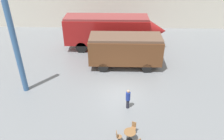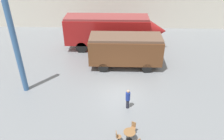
% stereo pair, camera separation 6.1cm
% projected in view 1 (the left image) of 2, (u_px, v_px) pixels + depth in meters
% --- Properties ---
extents(ground_plane, '(80.00, 80.00, 0.00)m').
position_uv_depth(ground_plane, '(119.00, 92.00, 18.41)').
color(ground_plane, gray).
extents(streamlined_locomotive, '(11.38, 2.67, 3.87)m').
position_uv_depth(streamlined_locomotive, '(114.00, 30.00, 24.70)').
color(streamlined_locomotive, maroon).
rests_on(streamlined_locomotive, ground_plane).
extents(passenger_coach_wooden, '(7.01, 2.75, 3.25)m').
position_uv_depth(passenger_coach_wooden, '(125.00, 49.00, 21.33)').
color(passenger_coach_wooden, brown).
rests_on(passenger_coach_wooden, ground_plane).
extents(cafe_table_near, '(0.76, 0.76, 0.78)m').
position_uv_depth(cafe_table_near, '(130.00, 134.00, 13.71)').
color(cafe_table_near, black).
rests_on(cafe_table_near, ground_plane).
extents(cafe_chair_0, '(0.37, 0.36, 0.87)m').
position_uv_depth(cafe_chair_0, '(118.00, 136.00, 13.68)').
color(cafe_chair_0, black).
rests_on(cafe_chair_0, ground_plane).
extents(cafe_chair_2, '(0.38, 0.39, 0.87)m').
position_uv_depth(cafe_chair_2, '(134.00, 127.00, 14.34)').
color(cafe_chair_2, black).
rests_on(cafe_chair_2, ground_plane).
extents(visitor_person, '(0.34, 0.34, 1.66)m').
position_uv_depth(visitor_person, '(128.00, 98.00, 16.29)').
color(visitor_person, '#262633').
rests_on(visitor_person, ground_plane).
extents(support_pillar, '(0.44, 0.44, 8.00)m').
position_uv_depth(support_pillar, '(16.00, 47.00, 16.68)').
color(support_pillar, '#386093').
rests_on(support_pillar, ground_plane).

